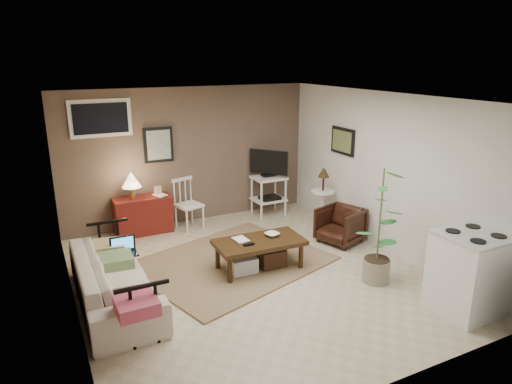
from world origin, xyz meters
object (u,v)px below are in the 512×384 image
tv_stand (269,181)px  armchair (340,224)px  stove (470,273)px  sofa (113,272)px  spindle_chair (188,205)px  side_table (323,190)px  potted_plant (380,222)px  coffee_table (259,252)px  red_console (142,212)px

tv_stand → armchair: tv_stand is taller
tv_stand → stove: size_ratio=1.26×
sofa → spindle_chair: spindle_chair is taller
side_table → potted_plant: size_ratio=0.68×
side_table → stove: 3.11m
tv_stand → side_table: 1.10m
tv_stand → potted_plant: (0.01, -3.01, 0.19)m
potted_plant → side_table: bearing=75.0°
sofa → potted_plant: size_ratio=1.33×
potted_plant → stove: (0.47, -1.04, -0.35)m
spindle_chair → armchair: (1.97, -1.71, -0.09)m
coffee_table → sofa: (-1.97, -0.03, 0.15)m
spindle_chair → side_table: 2.36m
coffee_table → stove: bearing=-50.3°
coffee_table → red_console: (-1.13, 2.14, 0.12)m
side_table → stove: size_ratio=1.09×
armchair → spindle_chair: bearing=-149.7°
spindle_chair → side_table: bearing=-23.9°
stove → armchair: bearing=92.2°
coffee_table → spindle_chair: bearing=99.9°
red_console → stove: (2.83, -4.19, 0.11)m
side_table → spindle_chair: bearing=156.1°
side_table → potted_plant: bearing=-105.0°
side_table → stove: bearing=-91.6°
red_console → side_table: 3.12m
stove → side_table: bearing=88.4°
spindle_chair → coffee_table: bearing=-80.1°
spindle_chair → stove: bearing=-63.1°
tv_stand → potted_plant: 3.02m
sofa → armchair: size_ratio=3.29×
coffee_table → sofa: bearing=-179.2°
coffee_table → armchair: bearing=10.3°
sofa → coffee_table: bearing=-89.2°
sofa → stove: 4.20m
tv_stand → side_table: (0.56, -0.95, 0.01)m
armchair → stove: (0.09, -2.35, 0.17)m
tv_stand → stove: 4.08m
red_console → stove: 5.06m
sofa → side_table: size_ratio=1.97×
spindle_chair → armchair: 2.61m
tv_stand → red_console: bearing=176.7°
tv_stand → side_table: tv_stand is taller
side_table → red_console: bearing=159.7°
red_console → potted_plant: (2.37, -3.15, 0.46)m
coffee_table → sofa: size_ratio=0.60×
coffee_table → armchair: (1.62, 0.29, 0.06)m
potted_plant → stove: 1.19m
side_table → armchair: size_ratio=1.67×
potted_plant → sofa: bearing=163.0°
coffee_table → tv_stand: size_ratio=1.02×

